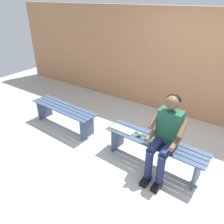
# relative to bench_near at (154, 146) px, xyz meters

# --- Properties ---
(ground_plane) EXTENTS (10.00, 7.00, 0.04)m
(ground_plane) POSITION_rel_bench_near_xyz_m (1.00, 1.00, -0.36)
(ground_plane) COLOR #B2B2AD
(brick_wall) EXTENTS (9.50, 0.24, 2.26)m
(brick_wall) POSITION_rel_bench_near_xyz_m (0.50, -1.98, 0.79)
(brick_wall) COLOR #B27A51
(brick_wall) RESTS_ON ground
(bench_near) EXTENTS (1.66, 0.47, 0.46)m
(bench_near) POSITION_rel_bench_near_xyz_m (0.00, 0.00, 0.00)
(bench_near) COLOR #384C6B
(bench_near) RESTS_ON ground
(bench_far) EXTENTS (1.54, 0.46, 0.46)m
(bench_far) POSITION_rel_bench_near_xyz_m (2.00, 0.00, -0.00)
(bench_far) COLOR #384C6B
(bench_far) RESTS_ON ground
(person_seated) EXTENTS (0.50, 0.69, 1.26)m
(person_seated) POSITION_rel_bench_near_xyz_m (-0.19, 0.10, 0.35)
(person_seated) COLOR #1E513D
(person_seated) RESTS_ON ground
(apple) EXTENTS (0.07, 0.07, 0.07)m
(apple) POSITION_rel_bench_near_xyz_m (0.25, 0.04, 0.15)
(apple) COLOR #72B738
(apple) RESTS_ON bench_near
(book_open) EXTENTS (0.42, 0.18, 0.02)m
(book_open) POSITION_rel_bench_near_xyz_m (0.57, 0.03, 0.12)
(book_open) COLOR white
(book_open) RESTS_ON bench_near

